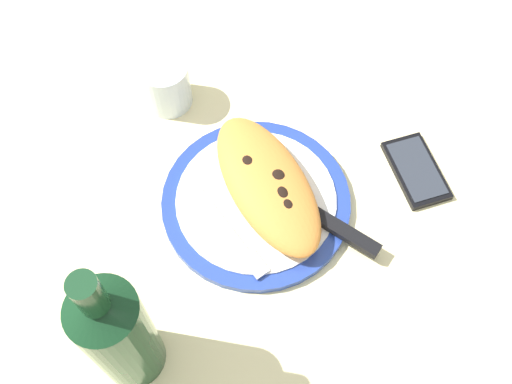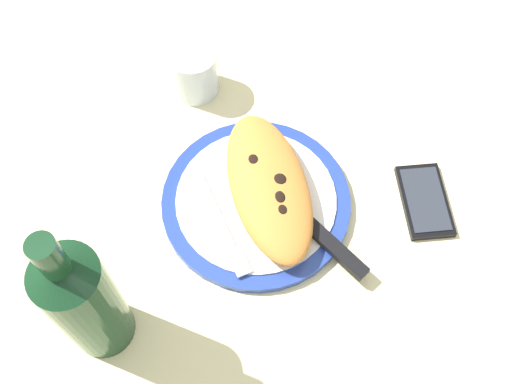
{
  "view_description": "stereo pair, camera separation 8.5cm",
  "coord_description": "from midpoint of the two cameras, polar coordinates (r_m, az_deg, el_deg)",
  "views": [
    {
      "loc": [
        32.27,
        -23.99,
        78.43
      ],
      "look_at": [
        0.0,
        0.0,
        3.69
      ],
      "focal_mm": 42.39,
      "sensor_mm": 36.0,
      "label": 1
    },
    {
      "loc": [
        36.59,
        -16.69,
        78.43
      ],
      "look_at": [
        0.0,
        0.0,
        3.69
      ],
      "focal_mm": 42.39,
      "sensor_mm": 36.0,
      "label": 2
    }
  ],
  "objects": [
    {
      "name": "ground_plane",
      "position": [
        0.89,
        2.7,
        -1.83
      ],
      "size": [
        150.0,
        150.0,
        3.0
      ],
      "primitive_type": "cube",
      "color": "beige"
    },
    {
      "name": "plate",
      "position": [
        0.87,
        2.77,
        -1.15
      ],
      "size": [
        27.32,
        27.32,
        1.69
      ],
      "color": "#233D99",
      "rests_on": "ground_plane"
    },
    {
      "name": "calzone",
      "position": [
        0.85,
        3.93,
        0.55
      ],
      "size": [
        26.12,
        15.02,
        4.55
      ],
      "color": "orange",
      "rests_on": "plate"
    },
    {
      "name": "fork",
      "position": [
        0.84,
        -0.06,
        -3.92
      ],
      "size": [
        17.66,
        2.27,
        0.4
      ],
      "color": "silver",
      "rests_on": "plate"
    },
    {
      "name": "knife",
      "position": [
        0.85,
        8.66,
        -4.05
      ],
      "size": [
        24.68,
        9.9,
        1.2
      ],
      "color": "silver",
      "rests_on": "plate"
    },
    {
      "name": "smartphone",
      "position": [
        0.92,
        18.18,
        -1.03
      ],
      "size": [
        13.22,
        9.87,
        1.16
      ],
      "color": "black",
      "rests_on": "ground_plane"
    },
    {
      "name": "water_glass",
      "position": [
        0.97,
        -3.1,
        10.93
      ],
      "size": [
        7.56,
        7.56,
        8.06
      ],
      "color": "silver",
      "rests_on": "ground_plane"
    },
    {
      "name": "wine_bottle",
      "position": [
        0.72,
        -12.71,
        -10.32
      ],
      "size": [
        7.86,
        7.86,
        27.69
      ],
      "color": "#14381E",
      "rests_on": "ground_plane"
    }
  ]
}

